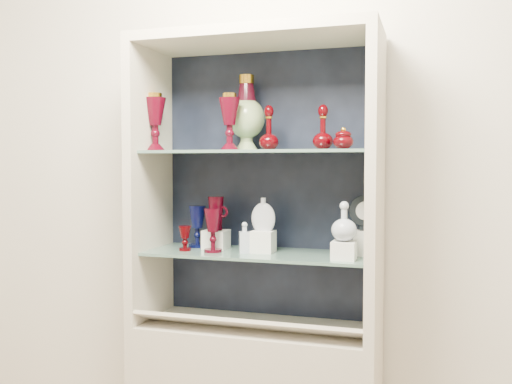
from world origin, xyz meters
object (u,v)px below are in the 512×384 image
(enamel_urn, at_px, (247,113))
(ruby_goblet_tall, at_px, (213,230))
(pedestal_lamp_right, at_px, (230,122))
(ruby_decanter_b, at_px, (323,126))
(clear_square_bottle, at_px, (245,237))
(ruby_decanter_a, at_px, (269,125))
(clear_round_decanter, at_px, (344,222))
(pedestal_lamp_left, at_px, (155,122))
(cameo_medallion, at_px, (364,212))
(flat_flask, at_px, (263,214))
(lidded_bowl, at_px, (343,138))
(ruby_pitcher, at_px, (216,213))
(ruby_goblet_small, at_px, (185,238))
(cobalt_goblet, at_px, (197,226))

(enamel_urn, relative_size, ruby_goblet_tall, 1.79)
(pedestal_lamp_right, bearing_deg, ruby_decanter_b, 8.03)
(clear_square_bottle, bearing_deg, ruby_decanter_b, 7.21)
(ruby_decanter_a, bearing_deg, clear_round_decanter, -18.48)
(pedestal_lamp_left, relative_size, cameo_medallion, 1.69)
(flat_flask, distance_m, clear_round_decanter, 0.35)
(lidded_bowl, height_order, ruby_pitcher, lidded_bowl)
(enamel_urn, relative_size, flat_flask, 2.28)
(ruby_decanter_a, xyz_separation_m, flat_flask, (-0.01, -0.03, -0.36))
(pedestal_lamp_right, relative_size, ruby_decanter_a, 1.11)
(clear_square_bottle, bearing_deg, cameo_medallion, 9.26)
(enamel_urn, bearing_deg, cameo_medallion, -3.91)
(ruby_pitcher, bearing_deg, clear_square_bottle, -14.85)
(lidded_bowl, bearing_deg, clear_round_decanter, -73.57)
(ruby_decanter_a, height_order, ruby_decanter_b, ruby_decanter_a)
(ruby_decanter_b, bearing_deg, ruby_goblet_small, -173.91)
(pedestal_lamp_left, xyz_separation_m, clear_square_bottle, (0.40, 0.01, -0.48))
(ruby_decanter_a, distance_m, ruby_goblet_small, 0.59)
(flat_flask, distance_m, cameo_medallion, 0.41)
(lidded_bowl, height_order, ruby_goblet_tall, lidded_bowl)
(cameo_medallion, bearing_deg, cobalt_goblet, 157.89)
(ruby_decanter_a, relative_size, ruby_goblet_small, 1.99)
(clear_round_decanter, height_order, cameo_medallion, cameo_medallion)
(ruby_decanter_a, relative_size, ruby_decanter_b, 1.09)
(ruby_decanter_b, xyz_separation_m, cameo_medallion, (0.16, 0.04, -0.34))
(pedestal_lamp_left, distance_m, lidded_bowl, 0.80)
(ruby_goblet_small, height_order, flat_flask, flat_flask)
(ruby_pitcher, bearing_deg, ruby_goblet_small, -126.57)
(flat_flask, bearing_deg, pedestal_lamp_left, -177.84)
(clear_round_decanter, bearing_deg, ruby_goblet_tall, 177.07)
(cobalt_goblet, bearing_deg, ruby_pitcher, -11.05)
(enamel_urn, distance_m, ruby_goblet_small, 0.59)
(pedestal_lamp_left, xyz_separation_m, ruby_goblet_tall, (0.26, -0.01, -0.45))
(cobalt_goblet, xyz_separation_m, cameo_medallion, (0.73, -0.01, 0.08))
(enamel_urn, distance_m, flat_flask, 0.44)
(pedestal_lamp_left, distance_m, cobalt_goblet, 0.49)
(pedestal_lamp_right, height_order, flat_flask, pedestal_lamp_right)
(ruby_decanter_a, bearing_deg, ruby_decanter_b, -5.61)
(cobalt_goblet, xyz_separation_m, ruby_goblet_tall, (0.12, -0.11, -0.00))
(lidded_bowl, bearing_deg, pedestal_lamp_left, -179.82)
(ruby_decanter_a, bearing_deg, cobalt_goblet, 174.84)
(pedestal_lamp_right, relative_size, clear_round_decanter, 1.59)
(ruby_decanter_b, xyz_separation_m, flat_flask, (-0.24, -0.01, -0.36))
(ruby_goblet_tall, xyz_separation_m, ruby_goblet_small, (-0.13, -0.00, -0.04))
(ruby_goblet_small, relative_size, clear_round_decanter, 0.72)
(ruby_decanter_a, bearing_deg, clear_square_bottle, -143.86)
(ruby_goblet_tall, height_order, ruby_goblet_small, ruby_goblet_tall)
(pedestal_lamp_left, relative_size, ruby_goblet_tall, 1.36)
(flat_flask, bearing_deg, cobalt_goblet, 165.97)
(pedestal_lamp_left, bearing_deg, lidded_bowl, 0.18)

